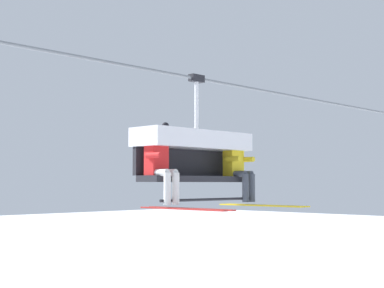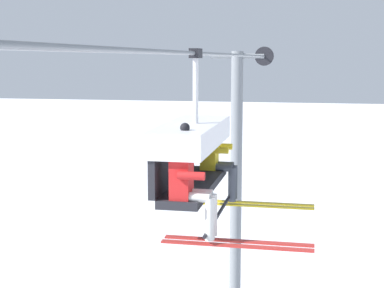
{
  "view_description": "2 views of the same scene",
  "coord_description": "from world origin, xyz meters",
  "views": [
    {
      "loc": [
        -7.18,
        -7.54,
        6.25
      ],
      "look_at": [
        -0.2,
        -0.69,
        6.91
      ],
      "focal_mm": 55.0,
      "sensor_mm": 36.0,
      "label": 1
    },
    {
      "loc": [
        -7.43,
        -2.24,
        7.94
      ],
      "look_at": [
        -0.44,
        -0.8,
        6.9
      ],
      "focal_mm": 55.0,
      "sensor_mm": 36.0,
      "label": 2
    }
  ],
  "objects": [
    {
      "name": "skier_yellow",
      "position": [
        0.71,
        -0.95,
        6.54
      ],
      "size": [
        0.46,
        1.7,
        1.23
      ],
      "color": "yellow"
    },
    {
      "name": "skier_red",
      "position": [
        -1.11,
        -0.94,
        6.56
      ],
      "size": [
        0.48,
        1.7,
        1.34
      ],
      "color": "red"
    },
    {
      "name": "lift_cable",
      "position": [
        1.51,
        -0.8,
        8.0
      ],
      "size": [
        19.38,
        0.05,
        0.05
      ],
      "color": "slate"
    },
    {
      "name": "chairlift_chair",
      "position": [
        -0.2,
        -0.73,
        6.83
      ],
      "size": [
        2.25,
        0.74,
        2.09
      ],
      "color": "#232328"
    }
  ]
}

